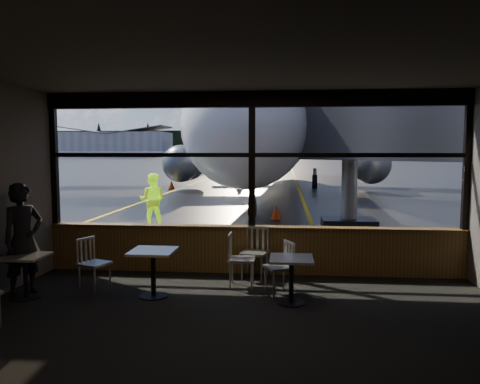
# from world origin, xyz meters

# --- Properties ---
(ground_plane) EXTENTS (520.00, 520.00, 0.00)m
(ground_plane) POSITION_xyz_m (0.00, 120.00, 0.00)
(ground_plane) COLOR black
(ground_plane) RESTS_ON ground
(carpet_floor) EXTENTS (8.00, 6.00, 0.01)m
(carpet_floor) POSITION_xyz_m (0.00, -3.00, 0.01)
(carpet_floor) COLOR black
(carpet_floor) RESTS_ON ground
(ceiling) EXTENTS (8.00, 6.00, 0.04)m
(ceiling) POSITION_xyz_m (0.00, -3.00, 3.50)
(ceiling) COLOR #38332D
(ceiling) RESTS_ON ground
(wall_back) EXTENTS (8.00, 0.04, 3.50)m
(wall_back) POSITION_xyz_m (0.00, -6.00, 1.75)
(wall_back) COLOR #534A42
(wall_back) RESTS_ON ground
(window_sill) EXTENTS (8.00, 0.28, 0.90)m
(window_sill) POSITION_xyz_m (0.00, 0.00, 0.45)
(window_sill) COLOR brown
(window_sill) RESTS_ON ground
(window_header) EXTENTS (8.00, 0.18, 0.30)m
(window_header) POSITION_xyz_m (0.00, 0.00, 3.35)
(window_header) COLOR black
(window_header) RESTS_ON ground
(mullion_left) EXTENTS (0.12, 0.12, 2.60)m
(mullion_left) POSITION_xyz_m (-3.95, 0.00, 2.20)
(mullion_left) COLOR black
(mullion_left) RESTS_ON ground
(mullion_centre) EXTENTS (0.12, 0.12, 2.60)m
(mullion_centre) POSITION_xyz_m (0.00, 0.00, 2.20)
(mullion_centre) COLOR black
(mullion_centre) RESTS_ON ground
(mullion_right) EXTENTS (0.12, 0.12, 2.60)m
(mullion_right) POSITION_xyz_m (3.95, 0.00, 2.20)
(mullion_right) COLOR black
(mullion_right) RESTS_ON ground
(window_transom) EXTENTS (8.00, 0.10, 0.08)m
(window_transom) POSITION_xyz_m (0.00, 0.00, 2.30)
(window_transom) COLOR black
(window_transom) RESTS_ON ground
(airliner) EXTENTS (33.34, 39.35, 11.58)m
(airliner) POSITION_xyz_m (0.06, 20.45, 5.79)
(airliner) COLOR white
(airliner) RESTS_ON ground_plane
(jet_bridge) EXTENTS (9.68, 11.83, 5.16)m
(jet_bridge) POSITION_xyz_m (3.60, 5.50, 2.58)
(jet_bridge) COLOR #29292B
(jet_bridge) RESTS_ON ground_plane
(cafe_table_near) EXTENTS (0.67, 0.67, 0.73)m
(cafe_table_near) POSITION_xyz_m (0.74, -1.77, 0.37)
(cafe_table_near) COLOR #ABA69D
(cafe_table_near) RESTS_ON carpet_floor
(cafe_table_mid) EXTENTS (0.71, 0.71, 0.78)m
(cafe_table_mid) POSITION_xyz_m (-1.49, -1.64, 0.39)
(cafe_table_mid) COLOR #ABA59D
(cafe_table_mid) RESTS_ON carpet_floor
(cafe_table_left) EXTENTS (0.65, 0.65, 0.71)m
(cafe_table_left) POSITION_xyz_m (-3.51, -1.92, 0.35)
(cafe_table_left) COLOR gray
(cafe_table_left) RESTS_ON carpet_floor
(chair_near_e) EXTENTS (0.64, 0.64, 0.88)m
(chair_near_e) POSITION_xyz_m (0.54, -1.26, 0.44)
(chair_near_e) COLOR #ACA79B
(chair_near_e) RESTS_ON carpet_floor
(chair_near_w) EXTENTS (0.52, 0.52, 0.95)m
(chair_near_w) POSITION_xyz_m (-0.11, -0.93, 0.48)
(chair_near_w) COLOR beige
(chair_near_w) RESTS_ON carpet_floor
(chair_near_n) EXTENTS (0.63, 0.63, 0.96)m
(chair_near_n) POSITION_xyz_m (0.08, -0.40, 0.48)
(chair_near_n) COLOR #B5B0A4
(chair_near_n) RESTS_ON carpet_floor
(chair_mid_w) EXTENTS (0.65, 0.65, 0.91)m
(chair_mid_w) POSITION_xyz_m (-2.59, -1.38, 0.45)
(chair_mid_w) COLOR #BCB6AA
(chair_mid_w) RESTS_ON carpet_floor
(passenger) EXTENTS (0.73, 0.81, 1.86)m
(passenger) POSITION_xyz_m (-3.65, -1.72, 0.93)
(passenger) COLOR black
(passenger) RESTS_ON carpet_floor
(ground_crew) EXTENTS (0.86, 0.69, 1.69)m
(ground_crew) POSITION_xyz_m (-3.48, 5.22, 0.84)
(ground_crew) COLOR #BFF219
(ground_crew) RESTS_ON ground_plane
(cone_nose) EXTENTS (0.36, 0.36, 0.50)m
(cone_nose) POSITION_xyz_m (0.33, 7.35, 0.25)
(cone_nose) COLOR #F95B07
(cone_nose) RESTS_ON ground_plane
(cone_wing) EXTENTS (0.40, 0.40, 0.56)m
(cone_wing) POSITION_xyz_m (-6.38, 19.47, 0.28)
(cone_wing) COLOR orange
(cone_wing) RESTS_ON ground_plane
(hangar_left) EXTENTS (45.00, 18.00, 11.00)m
(hangar_left) POSITION_xyz_m (-70.00, 180.00, 5.50)
(hangar_left) COLOR silver
(hangar_left) RESTS_ON ground_plane
(hangar_mid) EXTENTS (38.00, 15.00, 10.00)m
(hangar_mid) POSITION_xyz_m (0.00, 185.00, 5.00)
(hangar_mid) COLOR silver
(hangar_mid) RESTS_ON ground_plane
(hangar_right) EXTENTS (50.00, 20.00, 12.00)m
(hangar_right) POSITION_xyz_m (60.00, 178.00, 6.00)
(hangar_right) COLOR silver
(hangar_right) RESTS_ON ground_plane
(fuel_tank_a) EXTENTS (8.00, 8.00, 6.00)m
(fuel_tank_a) POSITION_xyz_m (-30.00, 182.00, 3.00)
(fuel_tank_a) COLOR silver
(fuel_tank_a) RESTS_ON ground_plane
(fuel_tank_b) EXTENTS (8.00, 8.00, 6.00)m
(fuel_tank_b) POSITION_xyz_m (-20.00, 182.00, 3.00)
(fuel_tank_b) COLOR silver
(fuel_tank_b) RESTS_ON ground_plane
(fuel_tank_c) EXTENTS (8.00, 8.00, 6.00)m
(fuel_tank_c) POSITION_xyz_m (-10.00, 182.00, 3.00)
(fuel_tank_c) COLOR silver
(fuel_tank_c) RESTS_ON ground_plane
(treeline) EXTENTS (360.00, 3.00, 12.00)m
(treeline) POSITION_xyz_m (0.00, 210.00, 6.00)
(treeline) COLOR black
(treeline) RESTS_ON ground_plane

